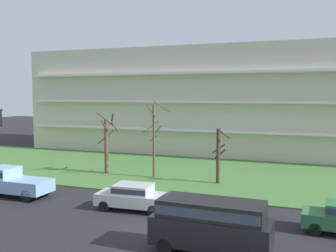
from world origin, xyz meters
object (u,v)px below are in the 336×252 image
sedan_silver_near_left (133,196)px  van_black_near_right (211,222)px  tree_center (218,155)px  pickup_blue_center_right (11,181)px  tree_far_left (107,141)px  tree_left (154,138)px

sedan_silver_near_left → van_black_near_right: (5.89, -4.50, 0.52)m
tree_center → pickup_blue_center_right: 15.14m
tree_far_left → tree_left: size_ratio=0.85×
tree_left → sedan_silver_near_left: 9.12m
tree_center → sedan_silver_near_left: size_ratio=0.99×
tree_far_left → van_black_near_right: 18.37m
tree_far_left → pickup_blue_center_right: size_ratio=1.01×
tree_far_left → tree_center: tree_far_left is taller
pickup_blue_center_right → van_black_near_right: 15.82m
tree_far_left → sedan_silver_near_left: bearing=-52.7°
tree_far_left → tree_center: (10.04, -0.52, -0.55)m
tree_center → pickup_blue_center_right: size_ratio=0.82×
tree_far_left → van_black_near_right: (12.59, -13.29, -1.46)m
tree_far_left → tree_left: 4.62m
tree_left → pickup_blue_center_right: (-7.15, -8.50, -2.38)m
tree_far_left → pickup_blue_center_right: (-2.57, -8.79, -1.84)m
tree_center → sedan_silver_near_left: tree_center is taller
pickup_blue_center_right → tree_far_left: bearing=-106.0°
tree_left → van_black_near_right: (8.01, -13.00, -2.00)m
van_black_near_right → tree_left: bearing=123.2°
van_black_near_right → tree_far_left: bearing=135.0°
tree_far_left → van_black_near_right: bearing=-46.6°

